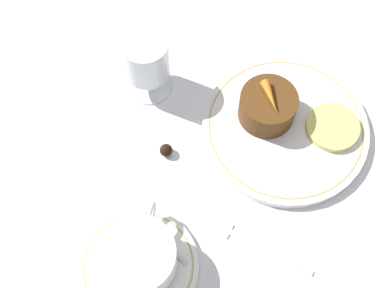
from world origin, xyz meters
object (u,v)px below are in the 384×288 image
Objects in this scene: fork at (240,237)px; dessert_cake at (267,105)px; coffee_cup at (138,257)px; wine_glass at (146,61)px; dinner_plate at (285,128)px.

dessert_cake is at bearing 0.94° from fork.
coffee_cup is 1.51× the size of dessert_cake.
fork is at bearing -137.13° from wine_glass.
dinner_plate is at bearing -31.57° from coffee_cup.
fork is (-0.18, 0.03, -0.01)m from dinner_plate.
wine_glass is at bearing 83.12° from dinner_plate.
dessert_cake is (-0.01, -0.18, -0.03)m from wine_glass.
wine_glass is 0.28m from fork.
wine_glass reaches higher than dinner_plate.
coffee_cup is at bearing 155.58° from dessert_cake.
wine_glass reaches higher than dessert_cake.
coffee_cup reaches higher than fork.
dinner_plate is 2.94× the size of dessert_cake.
dinner_plate reaches higher than fork.
coffee_cup is 0.74× the size of fork.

